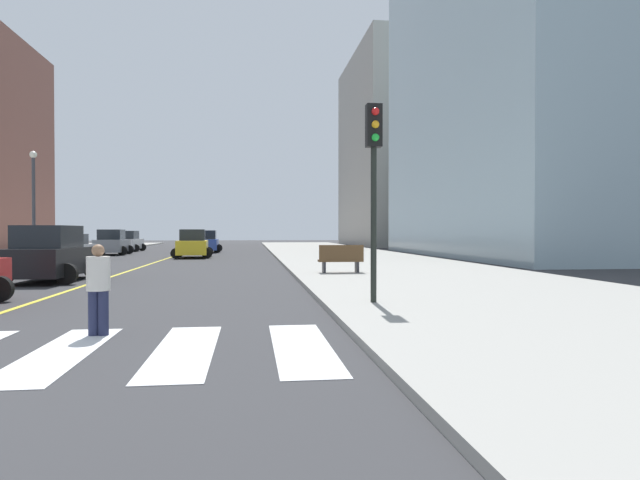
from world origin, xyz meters
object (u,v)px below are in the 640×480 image
at_px(car_silver_fourth, 73,248).
at_px(car_white_nearest, 128,242).
at_px(car_yellow_second, 193,244).
at_px(traffic_light_near_corner, 374,163).
at_px(car_gray_fifth, 112,243).
at_px(car_blue_third, 206,242).
at_px(street_lamp, 34,194).
at_px(pedestrian_crossing, 98,285).
at_px(park_bench, 341,259).
at_px(car_black_sixth, 50,255).

bearing_deg(car_silver_fourth, car_white_nearest, 89.40).
distance_m(car_yellow_second, traffic_light_near_corner, 27.46).
bearing_deg(car_gray_fifth, car_blue_third, 29.24).
bearing_deg(traffic_light_near_corner, car_blue_third, -79.59).
distance_m(car_yellow_second, street_lamp, 10.28).
distance_m(car_gray_fifth, pedestrian_crossing, 35.54).
bearing_deg(car_blue_third, car_yellow_second, 87.91).
xyz_separation_m(car_white_nearest, traffic_light_near_corner, (13.82, -39.35, 2.54)).
bearing_deg(car_white_nearest, pedestrian_crossing, -76.45).
bearing_deg(car_silver_fourth, car_yellow_second, 23.32).
xyz_separation_m(car_blue_third, park_bench, (7.36, -26.62, -0.20)).
height_order(car_silver_fourth, car_black_sixth, car_black_sixth).
xyz_separation_m(car_yellow_second, car_black_sixth, (-3.25, -18.05, 0.03)).
relative_size(car_blue_third, pedestrian_crossing, 2.68).
relative_size(car_blue_third, park_bench, 2.37).
relative_size(car_silver_fourth, car_black_sixth, 0.81).
bearing_deg(car_silver_fourth, car_gray_fifth, 87.13).
relative_size(car_white_nearest, car_yellow_second, 0.96).
height_order(car_white_nearest, street_lamp, street_lamp).
bearing_deg(car_white_nearest, street_lamp, -96.25).
bearing_deg(car_black_sixth, traffic_light_near_corner, -37.28).
bearing_deg(car_gray_fifth, street_lamp, -110.42).
bearing_deg(car_black_sixth, car_silver_fourth, 106.53).
bearing_deg(car_white_nearest, car_silver_fourth, -87.33).
height_order(car_gray_fifth, pedestrian_crossing, car_gray_fifth).
xyz_separation_m(car_gray_fifth, traffic_light_near_corner, (13.44, -31.88, 2.50)).
bearing_deg(pedestrian_crossing, car_silver_fourth, -68.83).
distance_m(traffic_light_near_corner, street_lamp, 28.74).
relative_size(car_yellow_second, street_lamp, 0.67).
xyz_separation_m(car_white_nearest, car_silver_fourth, (0.09, -15.98, -0.10)).
relative_size(car_black_sixth, street_lamp, 0.70).
distance_m(car_black_sixth, street_lamp, 16.79).
xyz_separation_m(car_blue_third, traffic_light_near_corner, (6.61, -35.99, 2.53)).
bearing_deg(car_gray_fifth, traffic_light_near_corner, -68.94).
distance_m(car_silver_fourth, car_gray_fifth, 8.52).
distance_m(park_bench, pedestrian_crossing, 13.65).
bearing_deg(car_yellow_second, car_black_sixth, 77.30).
bearing_deg(street_lamp, car_gray_fifth, 71.38).
bearing_deg(car_blue_third, car_silver_fourth, 59.66).
xyz_separation_m(car_blue_third, car_gray_fifth, (-6.83, -4.11, 0.03)).
height_order(car_gray_fifth, park_bench, car_gray_fifth).
distance_m(car_yellow_second, pedestrian_crossing, 29.27).
height_order(car_blue_third, car_gray_fifth, car_gray_fifth).
relative_size(car_white_nearest, pedestrian_crossing, 2.67).
bearing_deg(street_lamp, pedestrian_crossing, -68.03).
bearing_deg(street_lamp, car_white_nearest, 81.38).
bearing_deg(pedestrian_crossing, car_gray_fifth, -73.41).
bearing_deg(car_white_nearest, car_gray_fifth, -84.73).
height_order(car_silver_fourth, pedestrian_crossing, car_silver_fourth).
distance_m(car_black_sixth, park_bench, 10.85).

